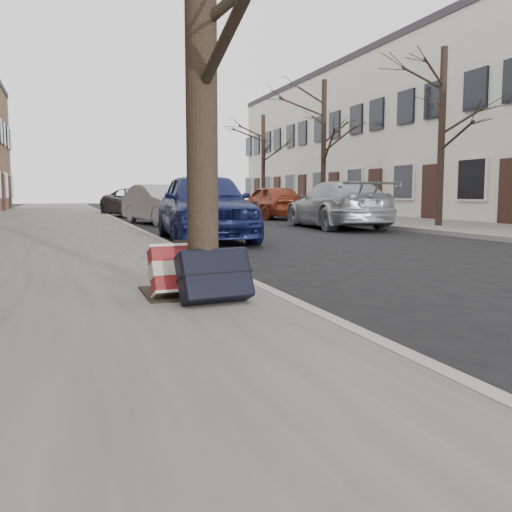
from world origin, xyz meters
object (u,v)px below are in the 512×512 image
object	(u,v)px
suitcase_red	(185,270)
car_near_front	(204,206)
suitcase_navy	(215,275)
car_near_mid	(162,204)

from	to	relation	value
suitcase_red	car_near_front	bearing A→B (deg)	69.48
suitcase_red	car_near_front	size ratio (longest dim) A/B	0.13
suitcase_navy	suitcase_red	bearing A→B (deg)	103.41
car_near_front	car_near_mid	distance (m)	6.97
car_near_front	suitcase_navy	bearing A→B (deg)	-98.79
suitcase_navy	car_near_front	xyz separation A→B (m)	(1.78, 7.77, 0.41)
car_near_mid	car_near_front	bearing A→B (deg)	-105.14
car_near_front	car_near_mid	size ratio (longest dim) A/B	1.11
suitcase_navy	car_near_mid	distance (m)	14.87
suitcase_red	car_near_mid	bearing A→B (deg)	75.78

